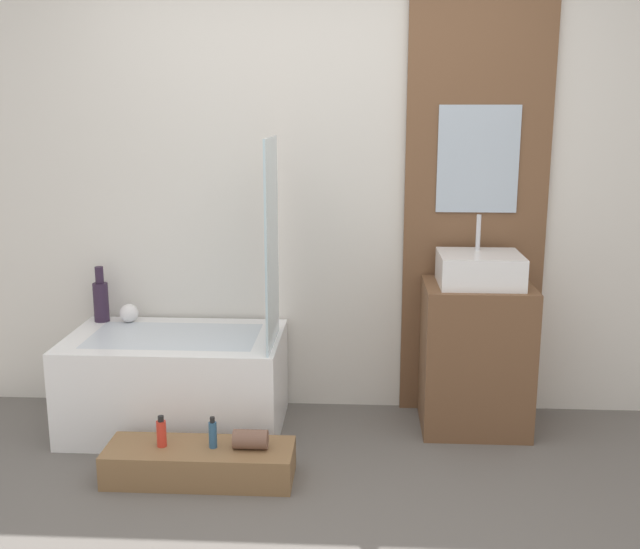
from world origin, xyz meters
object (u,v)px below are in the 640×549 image
(vase_round_light, at_px, (129,313))
(bathtub, at_px, (176,381))
(bottle_soap_primary, at_px, (161,433))
(vase_tall_dark, at_px, (101,299))
(bottle_soap_secondary, at_px, (213,434))
(sink, at_px, (480,269))
(wooden_step_bench, at_px, (200,463))

(vase_round_light, bearing_deg, bathtub, -37.59)
(bathtub, bearing_deg, bottle_soap_primary, -83.11)
(vase_tall_dark, distance_m, bottle_soap_secondary, 1.21)
(bottle_soap_primary, bearing_deg, vase_round_light, 115.32)
(sink, distance_m, vase_tall_dark, 2.10)
(bathtub, relative_size, bottle_soap_primary, 7.55)
(sink, height_order, bottle_soap_secondary, sink)
(wooden_step_bench, distance_m, bottle_soap_primary, 0.23)
(wooden_step_bench, xyz_separation_m, vase_round_light, (-0.56, 0.81, 0.49))
(sink, height_order, vase_tall_dark, sink)
(wooden_step_bench, height_order, vase_round_light, vase_round_light)
(sink, bearing_deg, bottle_soap_primary, -156.51)
(bottle_soap_secondary, bearing_deg, bottle_soap_primary, 180.00)
(wooden_step_bench, height_order, sink, sink)
(sink, relative_size, bottle_soap_secondary, 2.81)
(sink, bearing_deg, wooden_step_bench, -153.87)
(sink, bearing_deg, bathtub, -176.51)
(wooden_step_bench, bearing_deg, vase_round_light, 124.57)
(vase_round_light, distance_m, bottle_soap_primary, 0.96)
(wooden_step_bench, distance_m, sink, 1.71)
(wooden_step_bench, xyz_separation_m, sink, (1.36, 0.67, 0.80))
(bathtub, xyz_separation_m, vase_tall_dark, (-0.48, 0.25, 0.39))
(bathtub, xyz_separation_m, bottle_soap_primary, (0.07, -0.57, -0.03))
(wooden_step_bench, bearing_deg, bathtub, 113.21)
(bathtub, xyz_separation_m, vase_round_light, (-0.32, 0.24, 0.31))
(bathtub, distance_m, vase_round_light, 0.50)
(bottle_soap_secondary, bearing_deg, bathtub, 118.56)
(sink, height_order, vase_round_light, sink)
(vase_tall_dark, distance_m, bottle_soap_primary, 1.07)
(wooden_step_bench, relative_size, sink, 2.06)
(sink, xyz_separation_m, vase_tall_dark, (-2.08, 0.15, -0.23))
(wooden_step_bench, relative_size, vase_tall_dark, 2.78)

